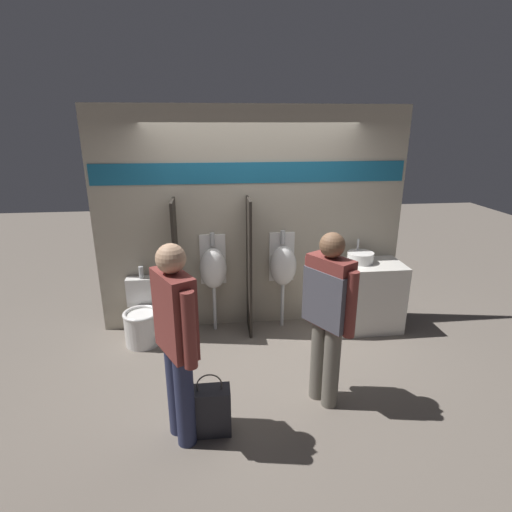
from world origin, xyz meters
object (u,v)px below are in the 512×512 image
Objects in this scene: sink_basin at (360,257)px; urinal_far at (283,265)px; toilet at (142,318)px; person_in_vest at (328,309)px; shopping_bag at (210,410)px; cell_phone at (346,267)px; person_with_lanyard at (176,338)px; urinal_near_counter at (213,268)px.

urinal_far is (-0.94, 0.10, -0.11)m from sink_basin.
urinal_far is 1.81m from toilet.
urinal_far is at bearing 6.37° from toilet.
person_in_vest reaches higher than sink_basin.
person_in_vest is at bearing -120.19° from sink_basin.
toilet reaches higher than shopping_bag.
sink_basin is 0.29m from cell_phone.
sink_basin is at bearing -61.98° from person_in_vest.
sink_basin is at bearing -78.77° from person_with_lanyard.
sink_basin is 0.20× the size of person_in_vest.
shopping_bag is at bearing 73.70° from person_in_vest.
urinal_near_counter is 1.85m from person_with_lanyard.
cell_phone is at bearing -9.70° from urinal_near_counter.
person_in_vest reaches higher than shopping_bag.
sink_basin is at bearing 42.20° from shopping_bag.
urinal_near_counter is at bearing 176.80° from sink_basin.
shopping_bag is (-1.87, -1.69, -0.71)m from sink_basin.
cell_phone is 0.08× the size of person_with_lanyard.
person_with_lanyard reaches higher than cell_phone.
toilet is 1.79m from shopping_bag.
urinal_near_counter is 1.00× the size of urinal_far.
person_with_lanyard reaches higher than person_in_vest.
cell_phone is 0.77m from urinal_far.
cell_phone is (-0.23, -0.17, -0.06)m from sink_basin.
sink_basin reaches higher than shopping_bag.
urinal_near_counter reaches higher than toilet.
sink_basin is 2.74m from toilet.
person_in_vest is (0.13, -1.50, 0.13)m from urinal_far.
person_in_vest reaches higher than cell_phone.
cell_phone is 0.11× the size of urinal_near_counter.
urinal_near_counter and urinal_far have the same top height.
person_with_lanyard is 2.96× the size of shopping_bag.
sink_basin is 0.37× the size of toilet.
cell_phone is at bearing -57.22° from person_in_vest.
person_in_vest is 2.89× the size of shopping_bag.
urinal_near_counter reaches higher than sink_basin.
cell_phone is 2.33m from shopping_bag.
person_with_lanyard is at bearing -140.72° from sink_basin.
urinal_near_counter is 0.76× the size of person_in_vest.
shopping_bag is at bearing -63.72° from toilet.
urinal_near_counter reaches higher than shopping_bag.
urinal_far is 0.76× the size of person_in_vest.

